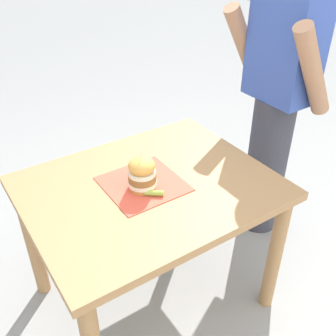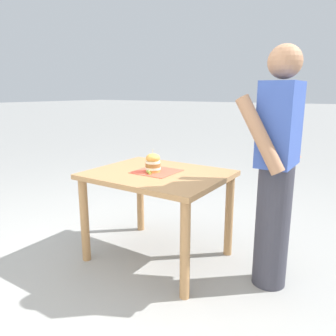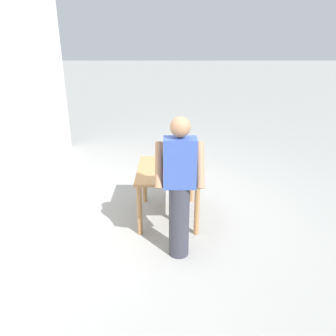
{
  "view_description": "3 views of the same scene",
  "coord_description": "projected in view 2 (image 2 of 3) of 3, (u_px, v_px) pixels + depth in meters",
  "views": [
    {
      "loc": [
        1.22,
        -0.71,
        1.77
      ],
      "look_at": [
        0.0,
        0.1,
        0.8
      ],
      "focal_mm": 42.0,
      "sensor_mm": 36.0,
      "label": 1
    },
    {
      "loc": [
        2.12,
        1.48,
        1.39
      ],
      "look_at": [
        0.0,
        0.1,
        0.8
      ],
      "focal_mm": 35.0,
      "sensor_mm": 36.0,
      "label": 2
    },
    {
      "loc": [
        -0.0,
        4.26,
        2.43
      ],
      "look_at": [
        0.0,
        0.1,
        0.8
      ],
      "focal_mm": 35.0,
      "sensor_mm": 36.0,
      "label": 3
    }
  ],
  "objects": [
    {
      "name": "ground_plane",
      "position": [
        158.0,
        256.0,
        2.83
      ],
      "size": [
        80.0,
        80.0,
        0.0
      ],
      "primitive_type": "plane",
      "color": "gray"
    },
    {
      "name": "sandwich",
      "position": [
        153.0,
        163.0,
        2.66
      ],
      "size": [
        0.13,
        0.13,
        0.19
      ],
      "color": "gold",
      "rests_on": "serving_paper"
    },
    {
      "name": "diner_across_table",
      "position": [
        276.0,
        167.0,
        2.25
      ],
      "size": [
        0.55,
        0.35,
        1.69
      ],
      "color": "#33333D",
      "rests_on": "ground"
    },
    {
      "name": "pickle_spear",
      "position": [
        149.0,
        172.0,
        2.6
      ],
      "size": [
        0.07,
        0.08,
        0.02
      ],
      "primitive_type": "cylinder",
      "rotation": [
        0.0,
        1.57,
        0.92
      ],
      "color": "#8EA83D",
      "rests_on": "serving_paper"
    },
    {
      "name": "patio_table",
      "position": [
        158.0,
        187.0,
        2.69
      ],
      "size": [
        0.87,
        1.08,
        0.75
      ],
      "color": "#9E7247",
      "rests_on": "ground"
    },
    {
      "name": "serving_paper",
      "position": [
        157.0,
        171.0,
        2.69
      ],
      "size": [
        0.33,
        0.33,
        0.0
      ],
      "primitive_type": "cube",
      "rotation": [
        0.0,
        0.0,
        -0.0
      ],
      "color": "#D64C38",
      "rests_on": "patio_table"
    }
  ]
}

